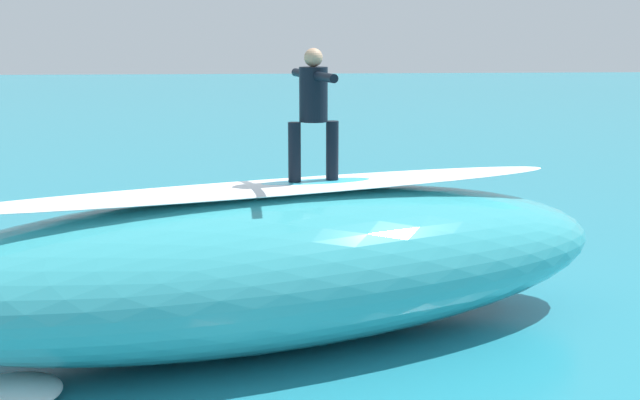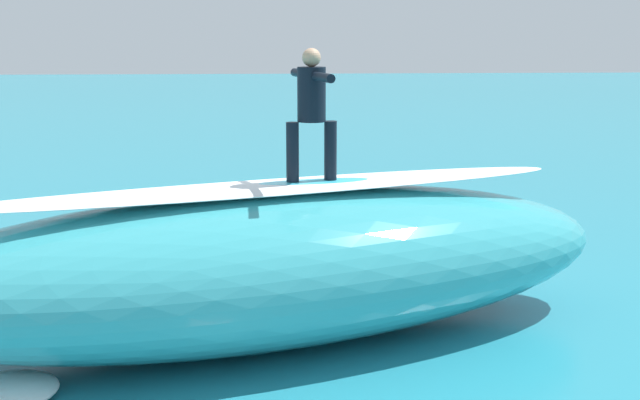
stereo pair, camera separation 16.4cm
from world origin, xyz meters
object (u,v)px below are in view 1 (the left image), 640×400
object	(u,v)px
surfboard_riding	(314,184)
surfer_riding	(313,104)
surfboard_paddling	(325,262)
surfer_paddling	(325,255)

from	to	relation	value
surfboard_riding	surfer_riding	distance (m)	0.95
surfboard_riding	surfboard_paddling	xyz separation A→B (m)	(-0.41, -3.11, -1.83)
surfboard_paddling	surfer_paddling	xyz separation A→B (m)	(0.01, 0.12, 0.16)
surfboard_paddling	surfer_paddling	size ratio (longest dim) A/B	1.25
surfer_riding	surfer_paddling	bearing A→B (deg)	-110.99
surfer_paddling	surfer_riding	bearing A→B (deg)	179.26
surfboard_paddling	surfer_paddling	bearing A→B (deg)	-180.00
surfboard_paddling	surfer_riding	bearing A→B (deg)	179.29
surfer_riding	surfer_paddling	xyz separation A→B (m)	(-0.39, -2.99, -2.61)
surfboard_riding	surfer_riding	world-z (taller)	surfer_riding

